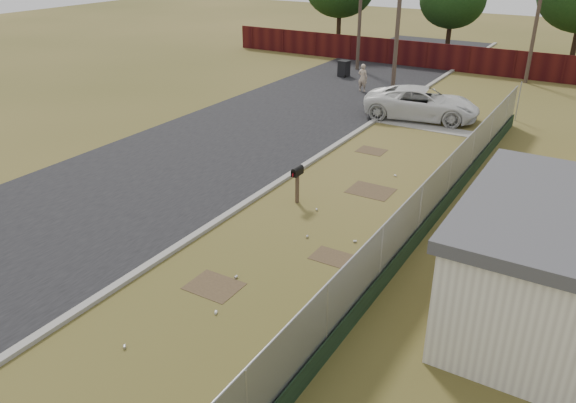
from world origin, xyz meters
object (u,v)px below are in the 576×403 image
Objects in this scene: mailbox at (297,174)px; pedestrian at (363,78)px; pickup_truck at (422,103)px; trash_bin at (344,68)px.

pedestrian is at bearing 106.21° from mailbox.
pickup_truck is 3.47× the size of pedestrian.
pedestrian reaches higher than mailbox.
pickup_truck is at bearing -41.01° from trash_bin.
pickup_truck is 10.14m from trash_bin.
mailbox is 16.36m from pedestrian.
mailbox is 1.27× the size of trash_bin.
pedestrian reaches higher than trash_bin.
mailbox is 12.12m from pickup_truck.
mailbox is 20.14m from trash_bin.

